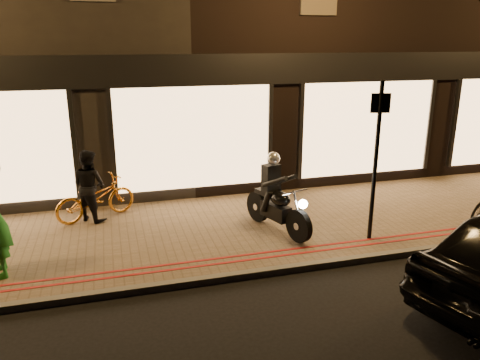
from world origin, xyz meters
TOP-DOWN VIEW (x-y plane):
  - ground at (0.00, 0.00)m, footprint 90.00×90.00m
  - sidewalk at (0.00, 2.00)m, footprint 50.00×4.00m
  - kerb_stone at (0.00, 0.05)m, footprint 50.00×0.14m
  - red_kerb_lines at (0.00, 0.55)m, footprint 50.00×0.26m
  - building_row at (-0.00, 8.99)m, footprint 48.00×10.11m
  - motorcycle at (1.19, 1.59)m, footprint 0.81×1.88m
  - sign_post at (2.79, 0.72)m, footprint 0.35×0.11m
  - bicycle_gold at (-2.29, 3.26)m, footprint 1.82×1.24m
  - person_dark at (-2.38, 3.20)m, footprint 0.93×0.93m

SIDE VIEW (x-z plane):
  - ground at x=0.00m, z-range 0.00..0.00m
  - sidewalk at x=0.00m, z-range 0.00..0.12m
  - kerb_stone at x=0.00m, z-range 0.00..0.12m
  - red_kerb_lines at x=0.00m, z-range 0.12..0.13m
  - bicycle_gold at x=-2.29m, z-range 0.12..1.03m
  - motorcycle at x=1.19m, z-range -0.06..1.53m
  - person_dark at x=-2.38m, z-range 0.12..1.64m
  - sign_post at x=2.79m, z-range 0.30..3.30m
  - building_row at x=0.00m, z-range 0.00..8.50m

